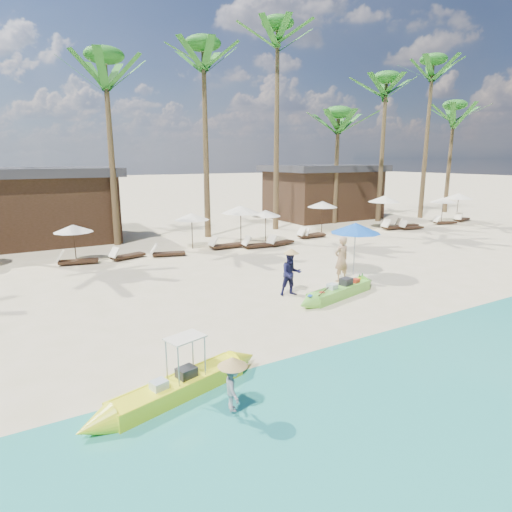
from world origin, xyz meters
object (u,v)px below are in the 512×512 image
tourist (341,259)px  blue_umbrella (356,228)px  green_canoe (339,291)px  yellow_canoe (179,387)px

tourist → blue_umbrella: 1.62m
green_canoe → blue_umbrella: size_ratio=2.13×
blue_umbrella → green_canoe: bearing=-141.5°
green_canoe → yellow_canoe: size_ratio=1.00×
yellow_canoe → blue_umbrella: (9.68, 5.33, 1.80)m
green_canoe → yellow_canoe: 7.97m
blue_umbrella → yellow_canoe: bearing=-151.1°
yellow_canoe → blue_umbrella: size_ratio=2.13×
green_canoe → blue_umbrella: 3.63m
green_canoe → tourist: bearing=33.9°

